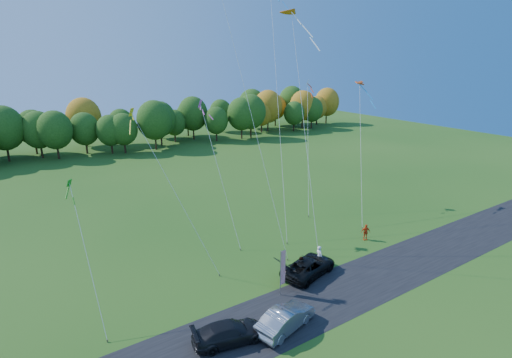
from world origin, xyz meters
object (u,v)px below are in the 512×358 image
black_suv (309,266)px  feather_flag (282,267)px  silver_sedan (285,319)px  person_east (366,232)px

black_suv → feather_flag: (-3.69, -1.11, 1.57)m
silver_sedan → person_east: person_east is taller
person_east → feather_flag: bearing=-141.8°
silver_sedan → black_suv: bearing=-67.6°
black_suv → silver_sedan: size_ratio=1.14×
person_east → feather_flag: size_ratio=0.44×
black_suv → feather_flag: size_ratio=1.43×
person_east → silver_sedan: bearing=-132.0°
feather_flag → person_east: bearing=13.4°
silver_sedan → feather_flag: size_ratio=1.26×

